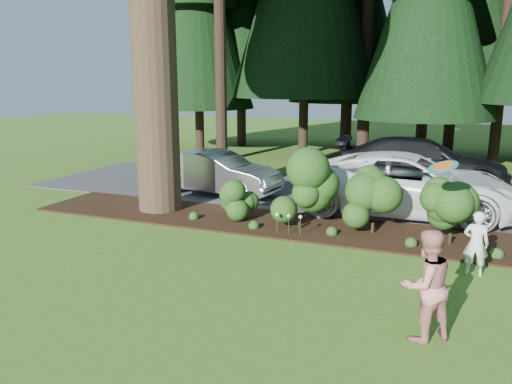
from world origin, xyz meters
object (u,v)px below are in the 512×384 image
car_dark_suv (421,162)px  car_white_suv (408,184)px  adult (426,285)px  car_silver_wagon (216,172)px  child (476,243)px  frisbee (443,167)px

car_dark_suv → car_white_suv: bearing=174.1°
car_white_suv → adult: car_white_suv is taller
car_dark_suv → adult: 11.45m
car_silver_wagon → child: car_silver_wagon is taller
child → frisbee: size_ratio=2.20×
car_silver_wagon → car_white_suv: bearing=-87.9°
car_dark_suv → child: 8.60m
car_white_suv → frisbee: size_ratio=10.54×
child → frisbee: frisbee is taller
car_white_suv → child: (1.66, -4.19, -0.25)m
adult → child: bearing=-144.9°
car_white_suv → child: bearing=-159.0°
adult → frisbee: (0.05, 3.10, 1.26)m
car_silver_wagon → frisbee: frisbee is taller
car_silver_wagon → car_white_suv: car_white_suv is taller
child → frisbee: 1.62m
car_dark_suv → car_silver_wagon: bearing=116.5°
car_white_suv → adult: size_ratio=3.71×
car_dark_suv → frisbee: 8.46m
child → car_dark_suv: bearing=-77.9°
car_dark_suv → adult: bearing=179.0°
car_silver_wagon → frisbee: size_ratio=7.35×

